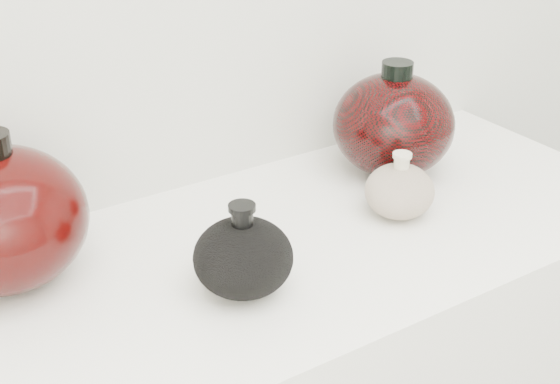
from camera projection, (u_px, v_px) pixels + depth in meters
black_gourd_vase at (243, 257)px, 1.02m from camera, size 0.15×0.15×0.13m
cream_gourd_vase at (400, 191)px, 1.21m from camera, size 0.13×0.13×0.11m
left_round_pot at (1, 218)px, 1.02m from camera, size 0.29×0.29×0.22m
right_round_pot at (393, 124)px, 1.33m from camera, size 0.27×0.27×0.20m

